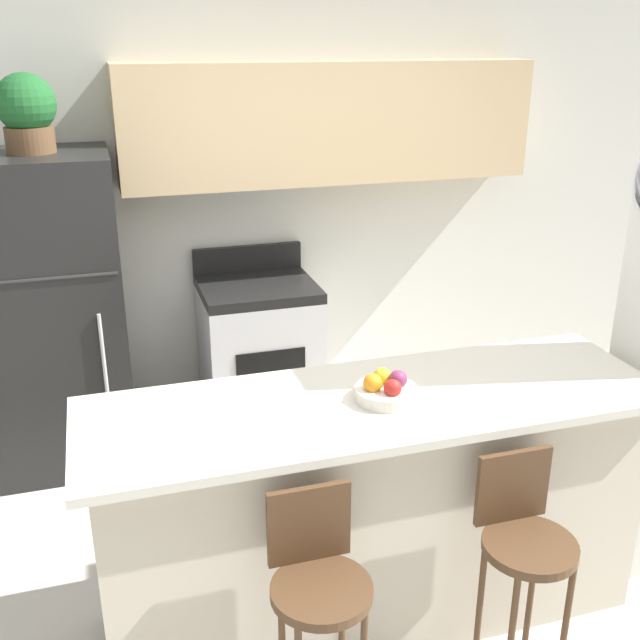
{
  "coord_description": "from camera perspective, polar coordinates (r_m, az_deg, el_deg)",
  "views": [
    {
      "loc": [
        -0.94,
        -2.36,
        2.29
      ],
      "look_at": [
        0.0,
        0.73,
        1.05
      ],
      "focal_mm": 42.0,
      "sensor_mm": 36.0,
      "label": 1
    }
  ],
  "objects": [
    {
      "name": "ground_plane",
      "position": [
        3.42,
        3.83,
        -21.15
      ],
      "size": [
        14.0,
        14.0,
        0.0
      ],
      "primitive_type": "plane",
      "color": "beige"
    },
    {
      "name": "wall_back",
      "position": [
        4.61,
        -2.91,
        10.8
      ],
      "size": [
        5.6,
        0.38,
        2.55
      ],
      "color": "silver",
      "rests_on": "ground_plane"
    },
    {
      "name": "counter_bar",
      "position": [
        3.11,
        4.06,
        -14.2
      ],
      "size": [
        2.24,
        0.7,
        1.0
      ],
      "color": "beige",
      "rests_on": "ground_plane"
    },
    {
      "name": "refrigerator",
      "position": [
        4.32,
        -19.6,
        0.41
      ],
      "size": [
        0.73,
        0.73,
        1.73
      ],
      "color": "black",
      "rests_on": "ground_plane"
    },
    {
      "name": "stove_range",
      "position": [
        4.6,
        -4.62,
        -2.55
      ],
      "size": [
        0.68,
        0.61,
        1.07
      ],
      "color": "silver",
      "rests_on": "ground_plane"
    },
    {
      "name": "bar_stool_left",
      "position": [
        2.58,
        -0.14,
        -19.79
      ],
      "size": [
        0.33,
        0.33,
        0.93
      ],
      "color": "#4C331E",
      "rests_on": "ground_plane"
    },
    {
      "name": "bar_stool_right",
      "position": [
        2.84,
        15.24,
        -16.23
      ],
      "size": [
        0.33,
        0.33,
        0.93
      ],
      "color": "#4C331E",
      "rests_on": "ground_plane"
    },
    {
      "name": "potted_plant_on_fridge",
      "position": [
        4.09,
        -21.46,
        14.56
      ],
      "size": [
        0.3,
        0.3,
        0.39
      ],
      "color": "brown",
      "rests_on": "refrigerator"
    },
    {
      "name": "fruit_bowl",
      "position": [
        2.83,
        5.03,
        -5.31
      ],
      "size": [
        0.24,
        0.24,
        0.11
      ],
      "color": "silver",
      "rests_on": "counter_bar"
    },
    {
      "name": "trash_bin",
      "position": [
        4.36,
        -10.84,
        -8.25
      ],
      "size": [
        0.28,
        0.28,
        0.38
      ],
      "color": "#59595B",
      "rests_on": "ground_plane"
    }
  ]
}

